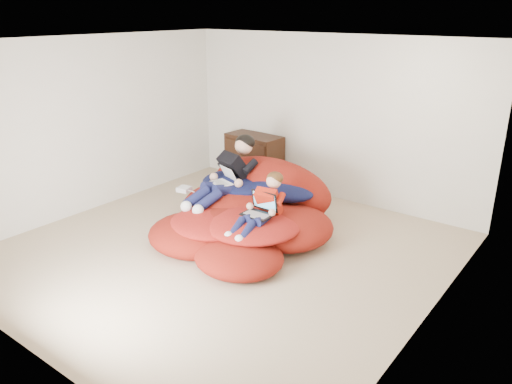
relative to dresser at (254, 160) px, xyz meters
The scene contains 9 objects.
room_shell 2.58m from the dresser, 61.02° to the right, with size 5.10×5.10×2.77m.
dresser is the anchor object (origin of this frame).
beanbag_pile 1.93m from the dresser, 55.23° to the right, with size 2.34×2.47×0.90m.
cream_pillow 1.06m from the dresser, 57.05° to the right, with size 0.48×0.30×0.30m, color white.
older_boy 1.60m from the dresser, 65.05° to the right, with size 0.47×1.32×0.83m.
younger_boy 2.50m from the dresser, 50.09° to the right, with size 0.33×0.96×0.64m.
laptop_white 1.69m from the dresser, 66.63° to the right, with size 0.35×0.39×0.20m.
laptop_black 2.53m from the dresser, 50.84° to the right, with size 0.37×0.31×0.27m.
power_adapter 1.75m from the dresser, 87.20° to the right, with size 0.17×0.17×0.06m, color silver.
Camera 1 is at (3.68, -4.19, 2.83)m, focal length 35.00 mm.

